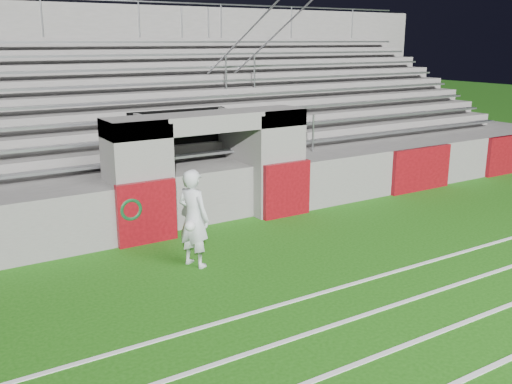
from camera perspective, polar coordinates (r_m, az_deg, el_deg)
ground at (r=10.82m, az=4.21°, el=-7.88°), size 90.00×90.00×0.00m
stadium_structure at (r=17.26m, az=-11.57°, el=5.65°), size 26.00×8.48×5.42m
goalkeeper_with_ball at (r=10.80m, az=-6.27°, el=-2.64°), size 0.68×0.81×1.89m
hose_coil at (r=12.06m, az=-12.46°, el=-1.70°), size 0.52×0.15×0.52m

